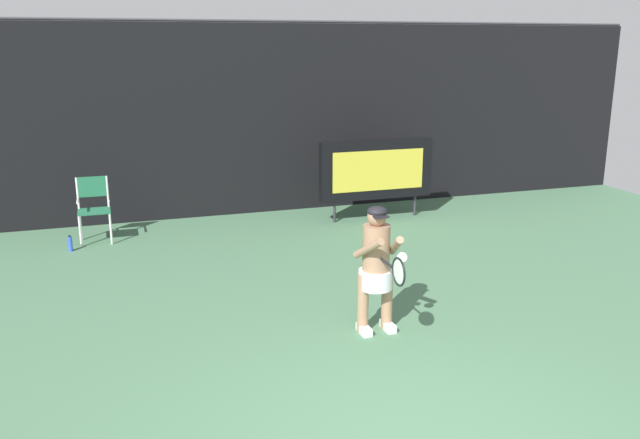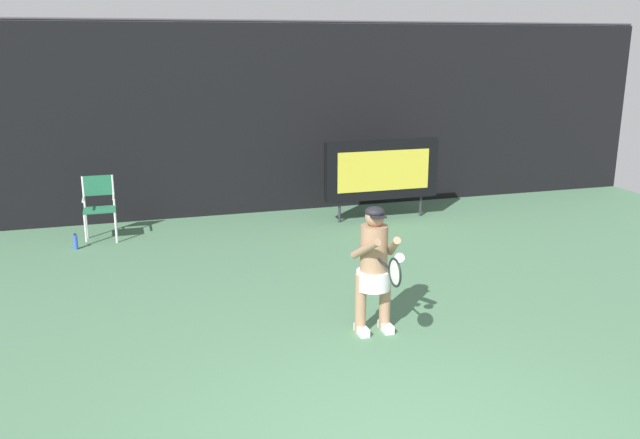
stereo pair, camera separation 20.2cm
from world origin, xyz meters
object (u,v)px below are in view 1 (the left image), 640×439
object	(u,v)px
tennis_racket	(398,271)
scoreboard	(376,170)
umpire_chair	(94,205)
water_bottle	(70,244)
tennis_player	(376,264)

from	to	relation	value
tennis_racket	scoreboard	bearing A→B (deg)	75.27
scoreboard	tennis_racket	world-z (taller)	scoreboard
umpire_chair	water_bottle	world-z (taller)	umpire_chair
water_bottle	tennis_player	size ratio (longest dim) A/B	0.18
umpire_chair	tennis_racket	bearing A→B (deg)	-60.50
water_bottle	umpire_chair	bearing A→B (deg)	49.59
tennis_player	water_bottle	bearing A→B (deg)	128.59
tennis_player	tennis_racket	xyz separation A→B (m)	(-0.01, -0.59, 0.11)
scoreboard	water_bottle	world-z (taller)	scoreboard
scoreboard	umpire_chair	bearing A→B (deg)	178.55
water_bottle	tennis_player	world-z (taller)	tennis_player
umpire_chair	tennis_racket	world-z (taller)	tennis_racket
umpire_chair	water_bottle	bearing A→B (deg)	-130.41
scoreboard	water_bottle	distance (m)	5.52
water_bottle	tennis_racket	xyz separation A→B (m)	(3.44, -4.92, 0.80)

